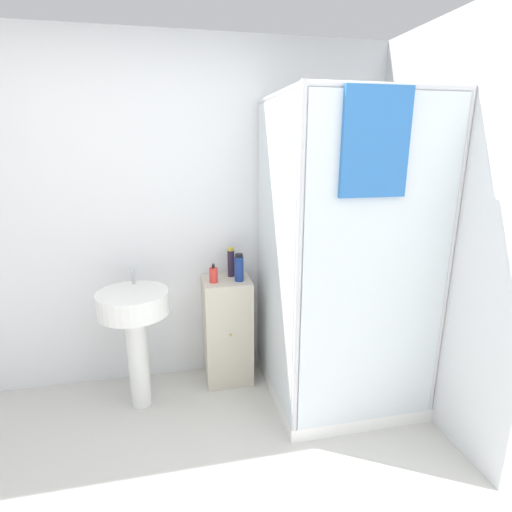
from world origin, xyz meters
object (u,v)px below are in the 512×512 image
soap_dispenser (213,275)px  shampoo_bottle_tall_black (231,262)px  sink (135,320)px  shampoo_bottle_blue (239,268)px

soap_dispenser → shampoo_bottle_tall_black: shampoo_bottle_tall_black is taller
sink → soap_dispenser: sink is taller
soap_dispenser → shampoo_bottle_blue: size_ratio=0.69×
sink → shampoo_bottle_tall_black: (0.70, 0.26, 0.28)m
sink → shampoo_bottle_tall_black: bearing=20.7°
soap_dispenser → shampoo_bottle_blue: shampoo_bottle_blue is taller
soap_dispenser → shampoo_bottle_tall_black: 0.19m
shampoo_bottle_blue → soap_dispenser: bearing=176.8°
shampoo_bottle_tall_black → soap_dispenser: bearing=-143.0°
sink → shampoo_bottle_tall_black: 0.79m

